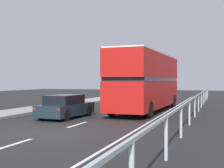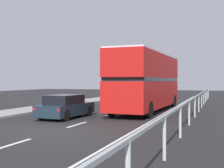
{
  "view_description": "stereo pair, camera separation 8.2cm",
  "coord_description": "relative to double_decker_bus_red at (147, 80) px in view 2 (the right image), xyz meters",
  "views": [
    {
      "loc": [
        6.65,
        -11.64,
        2.19
      ],
      "look_at": [
        0.32,
        6.41,
        1.98
      ],
      "focal_mm": 49.06,
      "sensor_mm": 36.0,
      "label": 1
    },
    {
      "loc": [
        6.73,
        -11.61,
        2.19
      ],
      "look_at": [
        0.32,
        6.41,
        1.98
      ],
      "focal_mm": 49.06,
      "sensor_mm": 36.0,
      "label": 2
    }
  ],
  "objects": [
    {
      "name": "ground_plane",
      "position": [
        -1.74,
        -9.98,
        -2.27
      ],
      "size": [
        74.9,
        120.0,
        0.1
      ],
      "primitive_type": "cube",
      "color": "black"
    },
    {
      "name": "double_decker_bus_red",
      "position": [
        0.0,
        0.0,
        0.0
      ],
      "size": [
        2.89,
        11.27,
        4.14
      ],
      "rotation": [
        0.0,
        0.0,
        -0.03
      ],
      "color": "red",
      "rests_on": "ground"
    },
    {
      "name": "lane_paint_markings",
      "position": [
        0.31,
        -1.63,
        -2.22
      ],
      "size": [
        3.33,
        46.0,
        0.01
      ],
      "color": "silver",
      "rests_on": "ground"
    },
    {
      "name": "bridge_side_railing",
      "position": [
        3.54,
        -0.98,
        -1.23
      ],
      "size": [
        0.1,
        42.0,
        1.24
      ],
      "color": "#A8B9BB",
      "rests_on": "ground"
    },
    {
      "name": "hatchback_car_near",
      "position": [
        -3.6,
        -5.6,
        -1.57
      ],
      "size": [
        1.98,
        4.13,
        1.36
      ],
      "rotation": [
        0.0,
        0.0,
        -0.06
      ],
      "color": "#192732",
      "rests_on": "ground"
    }
  ]
}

